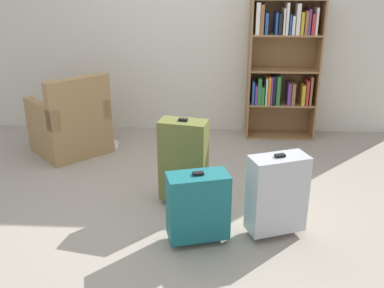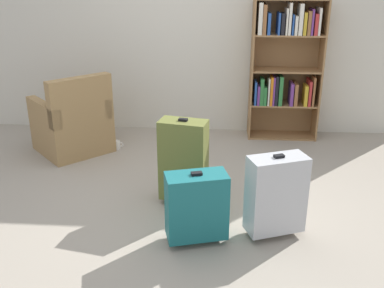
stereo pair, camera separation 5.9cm
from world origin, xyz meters
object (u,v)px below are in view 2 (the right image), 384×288
at_px(suitcase_olive, 183,160).
at_px(suitcase_silver, 276,194).
at_px(mug, 117,145).
at_px(suitcase_teal, 196,206).
at_px(armchair, 73,125).
at_px(bookshelf, 285,63).

xyz_separation_m(suitcase_olive, suitcase_silver, (0.74, -0.47, -0.05)).
distance_m(mug, suitcase_teal, 2.08).
xyz_separation_m(armchair, suitcase_teal, (1.48, -1.69, -0.01)).
bearing_deg(bookshelf, suitcase_silver, -97.60).
bearing_deg(mug, suitcase_teal, -60.12).
bearing_deg(armchair, bookshelf, 15.59).
relative_size(mug, suitcase_olive, 0.15).
xyz_separation_m(bookshelf, mug, (-1.92, -0.56, -0.86)).
distance_m(bookshelf, armchair, 2.54).
height_order(bookshelf, suitcase_olive, bookshelf).
bearing_deg(bookshelf, armchair, -164.41).
relative_size(bookshelf, suitcase_silver, 2.41).
distance_m(armchair, suitcase_silver, 2.60).
xyz_separation_m(suitcase_silver, suitcase_teal, (-0.60, -0.13, -0.05)).
relative_size(bookshelf, armchair, 1.65).
relative_size(mug, suitcase_silver, 0.18).
bearing_deg(suitcase_teal, bookshelf, 69.26).
height_order(bookshelf, suitcase_teal, bookshelf).
distance_m(armchair, mug, 0.54).
height_order(suitcase_olive, suitcase_silver, suitcase_olive).
xyz_separation_m(mug, suitcase_olive, (0.88, -1.19, 0.36)).
relative_size(suitcase_silver, suitcase_teal, 1.17).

